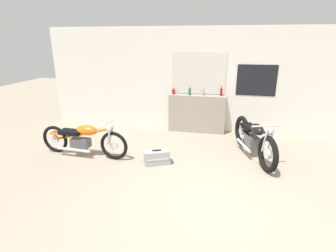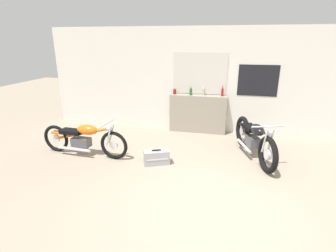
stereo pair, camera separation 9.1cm
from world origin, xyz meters
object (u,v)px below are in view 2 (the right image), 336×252
at_px(bottle_left_center, 191,91).
at_px(bottle_center, 204,91).
at_px(bottle_right_center, 222,92).
at_px(motorcycle_black, 254,139).
at_px(bottle_leftmost, 175,91).
at_px(hard_case_silver, 156,157).
at_px(motorcycle_orange, 83,138).

relative_size(bottle_left_center, bottle_center, 0.99).
relative_size(bottle_right_center, motorcycle_black, 0.13).
bearing_deg(bottle_left_center, bottle_right_center, 5.13).
distance_m(bottle_leftmost, motorcycle_black, 2.58).
height_order(bottle_left_center, hard_case_silver, bottle_left_center).
bearing_deg(motorcycle_black, bottle_leftmost, 145.60).
bearing_deg(bottle_right_center, bottle_center, 179.07).
xyz_separation_m(bottle_leftmost, bottle_left_center, (0.45, -0.05, 0.03)).
bearing_deg(hard_case_silver, bottle_right_center, 61.74).
relative_size(bottle_leftmost, motorcycle_black, 0.09).
height_order(bottle_center, motorcycle_black, bottle_center).
xyz_separation_m(motorcycle_orange, motorcycle_black, (3.65, 0.74, 0.02)).
distance_m(bottle_leftmost, bottle_center, 0.79).
bearing_deg(hard_case_silver, motorcycle_black, 22.21).
xyz_separation_m(bottle_leftmost, motorcycle_orange, (-1.60, -2.14, -0.71)).
relative_size(motorcycle_orange, motorcycle_black, 1.04).
bearing_deg(bottle_leftmost, bottle_center, 2.66).
bearing_deg(motorcycle_orange, bottle_center, 42.37).
xyz_separation_m(bottle_leftmost, bottle_right_center, (1.28, 0.03, 0.04)).
bearing_deg(hard_case_silver, bottle_left_center, 80.28).
height_order(bottle_right_center, motorcycle_black, bottle_right_center).
relative_size(bottle_center, hard_case_silver, 0.44).
xyz_separation_m(bottle_center, hard_case_silver, (-0.70, -2.24, -1.00)).
relative_size(bottle_center, motorcycle_black, 0.12).
distance_m(bottle_left_center, motorcycle_black, 2.21).
distance_m(bottle_leftmost, bottle_right_center, 1.28).
height_order(bottle_leftmost, bottle_left_center, bottle_left_center).
relative_size(motorcycle_black, hard_case_silver, 3.51).
relative_size(bottle_leftmost, hard_case_silver, 0.32).
relative_size(bottle_leftmost, bottle_right_center, 0.69).
distance_m(bottle_left_center, bottle_center, 0.34).
bearing_deg(motorcycle_orange, motorcycle_black, 11.42).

